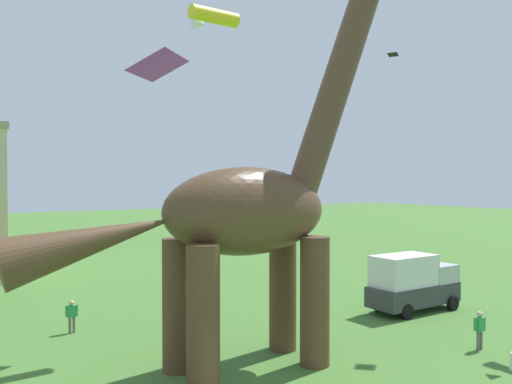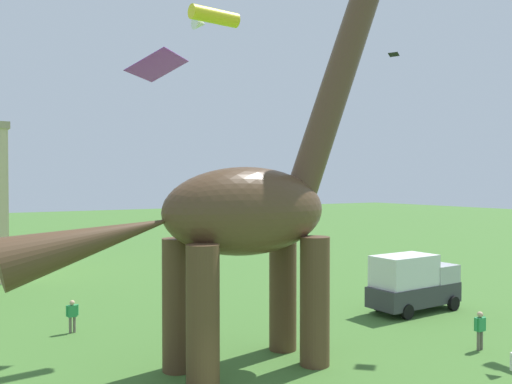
{
  "view_description": "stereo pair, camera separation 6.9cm",
  "coord_description": "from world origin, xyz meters",
  "px_view_note": "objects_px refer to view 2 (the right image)",
  "views": [
    {
      "loc": [
        -8.23,
        -12.67,
        7.29
      ],
      "look_at": [
        2.93,
        5.64,
        6.85
      ],
      "focal_mm": 36.99,
      "sensor_mm": 36.0,
      "label": 1
    },
    {
      "loc": [
        -8.17,
        -12.71,
        7.29
      ],
      "look_at": [
        2.93,
        5.64,
        6.85
      ],
      "focal_mm": 36.99,
      "sensor_mm": 36.0,
      "label": 2
    }
  ],
  "objects_px": {
    "person_photographer": "(480,327)",
    "parked_box_truck": "(413,282)",
    "kite_near_high": "(158,66)",
    "kite_mid_left": "(394,54)",
    "person_strolling_adult": "(72,313)",
    "kite_mid_center": "(211,18)",
    "dinosaur_sculpture": "(245,211)"
  },
  "relations": [
    {
      "from": "person_photographer",
      "to": "parked_box_truck",
      "type": "bearing_deg",
      "value": -44.89
    },
    {
      "from": "person_photographer",
      "to": "kite_near_high",
      "type": "bearing_deg",
      "value": 69.79
    },
    {
      "from": "parked_box_truck",
      "to": "kite_mid_left",
      "type": "xyz_separation_m",
      "value": [
        2.3,
        3.78,
        13.73
      ]
    },
    {
      "from": "person_strolling_adult",
      "to": "kite_near_high",
      "type": "xyz_separation_m",
      "value": [
        -0.18,
        -12.04,
        9.57
      ]
    },
    {
      "from": "person_strolling_adult",
      "to": "kite_mid_center",
      "type": "height_order",
      "value": "kite_mid_center"
    },
    {
      "from": "person_strolling_adult",
      "to": "kite_mid_center",
      "type": "xyz_separation_m",
      "value": [
        6.03,
        -2.89,
        14.3
      ]
    },
    {
      "from": "parked_box_truck",
      "to": "person_strolling_adult",
      "type": "xyz_separation_m",
      "value": [
        -17.24,
        5.54,
        -0.69
      ]
    },
    {
      "from": "dinosaur_sculpture",
      "to": "kite_mid_left",
      "type": "bearing_deg",
      "value": 57.41
    },
    {
      "from": "parked_box_truck",
      "to": "person_photographer",
      "type": "bearing_deg",
      "value": -115.66
    },
    {
      "from": "dinosaur_sculpture",
      "to": "kite_mid_left",
      "type": "height_order",
      "value": "dinosaur_sculpture"
    },
    {
      "from": "parked_box_truck",
      "to": "kite_mid_left",
      "type": "bearing_deg",
      "value": 56.62
    },
    {
      "from": "kite_mid_left",
      "to": "kite_mid_center",
      "type": "bearing_deg",
      "value": -175.25
    },
    {
      "from": "person_strolling_adult",
      "to": "parked_box_truck",
      "type": "bearing_deg",
      "value": -114.4
    },
    {
      "from": "parked_box_truck",
      "to": "kite_mid_left",
      "type": "distance_m",
      "value": 14.43
    },
    {
      "from": "dinosaur_sculpture",
      "to": "kite_mid_left",
      "type": "xyz_separation_m",
      "value": [
        14.8,
        6.66,
        9.25
      ]
    },
    {
      "from": "kite_near_high",
      "to": "kite_mid_center",
      "type": "relative_size",
      "value": 0.8
    },
    {
      "from": "person_photographer",
      "to": "kite_mid_left",
      "type": "relative_size",
      "value": 2.16
    },
    {
      "from": "person_photographer",
      "to": "kite_near_high",
      "type": "relative_size",
      "value": 0.81
    },
    {
      "from": "parked_box_truck",
      "to": "person_photographer",
      "type": "height_order",
      "value": "parked_box_truck"
    },
    {
      "from": "parked_box_truck",
      "to": "person_photographer",
      "type": "relative_size",
      "value": 3.41
    },
    {
      "from": "dinosaur_sculpture",
      "to": "person_strolling_adult",
      "type": "bearing_deg",
      "value": 152.52
    },
    {
      "from": "parked_box_truck",
      "to": "kite_mid_center",
      "type": "relative_size",
      "value": 2.19
    },
    {
      "from": "person_strolling_adult",
      "to": "person_photographer",
      "type": "relative_size",
      "value": 0.95
    },
    {
      "from": "kite_near_high",
      "to": "person_strolling_adult",
      "type": "bearing_deg",
      "value": 89.16
    },
    {
      "from": "parked_box_truck",
      "to": "kite_mid_center",
      "type": "bearing_deg",
      "value": 164.66
    },
    {
      "from": "parked_box_truck",
      "to": "person_strolling_adult",
      "type": "distance_m",
      "value": 18.12
    },
    {
      "from": "kite_mid_left",
      "to": "kite_mid_center",
      "type": "height_order",
      "value": "kite_mid_center"
    },
    {
      "from": "person_strolling_adult",
      "to": "kite_near_high",
      "type": "bearing_deg",
      "value": 172.57
    },
    {
      "from": "dinosaur_sculpture",
      "to": "person_strolling_adult",
      "type": "height_order",
      "value": "dinosaur_sculpture"
    },
    {
      "from": "person_photographer",
      "to": "dinosaur_sculpture",
      "type": "bearing_deg",
      "value": 49.87
    },
    {
      "from": "dinosaur_sculpture",
      "to": "person_strolling_adult",
      "type": "xyz_separation_m",
      "value": [
        -4.74,
        8.43,
        -5.17
      ]
    },
    {
      "from": "person_photographer",
      "to": "kite_mid_left",
      "type": "distance_m",
      "value": 18.22
    }
  ]
}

